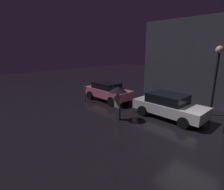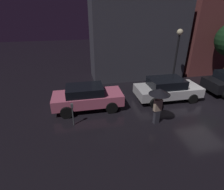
{
  "view_description": "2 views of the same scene",
  "coord_description": "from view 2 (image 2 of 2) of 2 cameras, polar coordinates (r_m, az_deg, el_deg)",
  "views": [
    {
      "loc": [
        2.63,
        -7.91,
        4.0
      ],
      "look_at": [
        -5.63,
        0.23,
        0.97
      ],
      "focal_mm": 28.0,
      "sensor_mm": 36.0,
      "label": 1
    },
    {
      "loc": [
        -7.88,
        -7.92,
        5.31
      ],
      "look_at": [
        -6.07,
        0.26,
        1.29
      ],
      "focal_mm": 28.0,
      "sensor_mm": 36.0,
      "label": 2
    }
  ],
  "objects": [
    {
      "name": "ground_plane",
      "position": [
        12.37,
        28.95,
        -3.24
      ],
      "size": [
        60.0,
        60.0,
        0.0
      ],
      "primitive_type": "plane",
      "color": "black"
    },
    {
      "name": "building_facade_left",
      "position": [
        15.55,
        8.31,
        17.24
      ],
      "size": [
        7.78,
        3.0,
        6.19
      ],
      "color": "#3D3D47",
      "rests_on": "ground"
    },
    {
      "name": "building_facade_right",
      "position": [
        19.48,
        30.8,
        16.86
      ],
      "size": [
        6.41,
        3.0,
        6.92
      ],
      "color": "brown",
      "rests_on": "ground"
    },
    {
      "name": "parked_car_pink",
      "position": [
        10.36,
        -8.12,
        -0.58
      ],
      "size": [
        4.08,
        1.88,
        1.45
      ],
      "rotation": [
        0.0,
        0.0,
        -0.02
      ],
      "color": "#DB6684",
      "rests_on": "ground"
    },
    {
      "name": "parked_car_white",
      "position": [
        11.98,
        17.56,
        2.04
      ],
      "size": [
        4.22,
        2.04,
        1.44
      ],
      "rotation": [
        0.0,
        0.0,
        -0.02
      ],
      "color": "silver",
      "rests_on": "ground"
    },
    {
      "name": "pedestrian_with_umbrella",
      "position": [
        8.83,
        15.15,
        -0.29
      ],
      "size": [
        1.05,
        1.05,
        1.96
      ],
      "rotation": [
        0.0,
        0.0,
        0.15
      ],
      "color": "#383842",
      "rests_on": "ground"
    },
    {
      "name": "parking_meter",
      "position": [
        8.97,
        -12.74,
        -5.46
      ],
      "size": [
        0.12,
        0.1,
        1.24
      ],
      "color": "#4C5154",
      "rests_on": "ground"
    },
    {
      "name": "street_lamp_near",
      "position": [
        14.04,
        20.64,
        14.59
      ],
      "size": [
        0.43,
        0.43,
        4.21
      ],
      "color": "black",
      "rests_on": "ground"
    }
  ]
}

